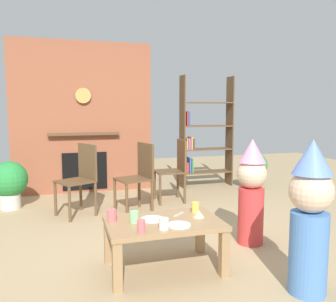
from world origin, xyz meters
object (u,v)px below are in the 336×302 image
Objects in this scene: paper_cup_far_left at (195,207)px; potted_plant_short at (9,182)px; dining_chair_middle at (139,173)px; potted_plant_tall at (254,168)px; child_with_cone_hat at (310,213)px; child_in_pink at (251,189)px; coffee_table at (164,229)px; birthday_cake_slice at (199,214)px; paper_cup_near_left at (141,226)px; dining_chair_right at (176,167)px; dining_chair_left at (81,175)px; bookshelf at (203,137)px; paper_cup_center at (134,217)px; paper_cup_far_right at (112,215)px; paper_plate_rear at (179,225)px; paper_cup_near_right at (164,224)px; paper_plate_front at (152,219)px.

paper_cup_far_left is 0.14× the size of potted_plant_short.
paper_cup_far_left is at bearing 80.74° from dining_chair_middle.
potted_plant_tall is 0.98× the size of potted_plant_short.
child_in_pink is at bearing -58.88° from child_with_cone_hat.
paper_cup_far_left is (0.33, 0.14, 0.12)m from coffee_table.
paper_cup_near_left is at bearing -158.07° from birthday_cake_slice.
dining_chair_left is at bearing 14.41° from dining_chair_right.
coffee_table is 1.47× the size of potted_plant_short.
dining_chair_middle is at bearing 95.03° from birthday_cake_slice.
paper_cup_center is (-1.77, -2.89, -0.39)m from bookshelf.
paper_cup_far_right is at bearing 117.29° from paper_cup_near_left.
paper_cup_far_left is 1.89m from dining_chair_left.
birthday_cake_slice is at bearing 6.70° from child_in_pink.
dining_chair_right is (1.02, 2.31, 0.04)m from paper_cup_near_left.
potted_plant_short reaches higher than birthday_cake_slice.
dining_chair_left is at bearing 116.16° from birthday_cake_slice.
child_with_cone_hat is (1.14, -0.69, 0.13)m from paper_cup_center.
potted_plant_short is at bearing 122.12° from paper_plate_rear.
paper_cup_near_right is 1.07m from child_with_cone_hat.
child_with_cone_hat is at bearing -31.96° from paper_plate_rear.
paper_cup_far_left is at bearing 23.12° from coffee_table.
potted_plant_short is (-0.92, 0.54, -0.14)m from dining_chair_left.
coffee_table is at bearing 69.12° from dining_chair_middle.
potted_plant_tall reaches higher than paper_cup_far_right.
dining_chair_right is at bearing 58.89° from paper_cup_far_right.
coffee_table is at bearing 73.78° from paper_cup_near_right.
potted_plant_tall is at bearing 45.21° from paper_plate_front.
child_with_cone_hat is at bearing -55.05° from paper_cup_far_left.
paper_plate_front is (-0.09, 0.05, 0.08)m from coffee_table.
paper_plate_rear is 1.88m from dining_chair_middle.
paper_cup_near_left is at bearing -169.58° from paper_plate_rear.
dining_chair_middle is at bearing 87.54° from paper_plate_rear.
birthday_cake_slice is 0.11× the size of dining_chair_middle.
dining_chair_right reaches higher than coffee_table.
dining_chair_middle is (0.22, 1.92, 0.05)m from paper_cup_near_right.
dining_chair_middle is (0.16, 1.72, 0.16)m from coffee_table.
bookshelf reaches higher than potted_plant_tall.
paper_cup_far_right is 0.57m from paper_plate_rear.
potted_plant_short is (-1.25, 2.56, -0.10)m from paper_cup_near_left.
paper_cup_far_right reaches higher than birthday_cake_slice.
birthday_cake_slice is at bearing -99.06° from paper_cup_far_left.
potted_plant_tall is (2.26, 2.42, 0.02)m from coffee_table.
birthday_cake_slice is at bearing -52.38° from potted_plant_short.
paper_plate_front is 2.69m from potted_plant_short.
paper_plate_front is (-0.03, 0.26, -0.04)m from paper_cup_near_right.
paper_cup_near_right is 0.95× the size of paper_cup_far_left.
dining_chair_right is at bearing 69.99° from paper_cup_near_right.
child_with_cone_hat reaches higher than paper_plate_front.
paper_cup_far_left is 0.14m from birthday_cake_slice.
child_in_pink is at bearing 108.67° from dining_chair_left.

